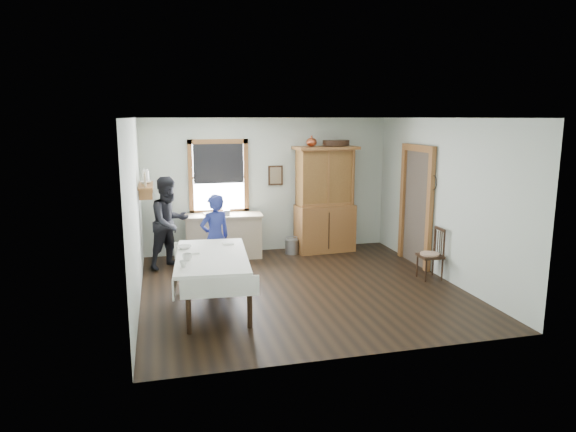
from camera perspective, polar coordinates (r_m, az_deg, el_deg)
The scene contains 20 objects.
room at distance 8.04m, azimuth 1.45°, elevation 1.18°, with size 5.01×5.01×2.70m.
window at distance 10.22m, azimuth -7.72°, elevation 4.75°, with size 1.18×0.07×1.48m.
doorway at distance 9.77m, azimuth 14.09°, elevation 1.48°, with size 0.09×1.14×2.22m.
wall_shelf at distance 9.25m, azimuth -15.53°, elevation 3.46°, with size 0.24×1.00×0.44m.
framed_picture at distance 10.41m, azimuth -1.39°, elevation 4.53°, with size 0.30×0.04×0.40m, color #311F11.
rug_beater at distance 9.21m, azimuth 15.83°, elevation 4.34°, with size 0.27×0.27×0.01m, color black.
work_counter at distance 10.10m, azimuth -7.14°, elevation -2.22°, with size 1.49×0.57×0.86m, color tan.
china_hutch at distance 10.41m, azimuth 4.15°, elevation 1.84°, with size 1.26×0.60×2.14m, color #9D6A30.
dining_table at distance 7.51m, azimuth -8.39°, elevation -7.19°, with size 1.03×1.96×0.78m, color white.
spindle_chair at distance 9.03m, azimuth 15.53°, elevation -4.03°, with size 0.41×0.41×0.88m, color #311F11.
pail at distance 10.35m, azimuth 0.43°, elevation -3.41°, with size 0.27×0.27×0.29m, color gray.
wicker_basket at distance 10.50m, azimuth 3.44°, elevation -3.48°, with size 0.35×0.24×0.20m, color tan.
woman_blue at distance 8.67m, azimuth -8.08°, elevation -2.74°, with size 0.50×0.33×1.36m, color navy.
figure_dark at distance 9.54m, azimuth -13.00°, elevation -1.07°, with size 0.75×0.59×1.55m, color black.
table_cup_a at distance 7.16m, azimuth -11.14°, elevation -4.49°, with size 0.13×0.13×0.10m, color white.
table_cup_b at distance 6.86m, azimuth -11.57°, elevation -5.24°, with size 0.09×0.09×0.09m, color white.
table_bowl at distance 7.79m, azimuth -11.44°, elevation -3.40°, with size 0.23×0.23×0.06m, color white.
counter_book at distance 10.08m, azimuth -9.42°, elevation 0.24°, with size 0.16×0.22×0.02m, color #77684F.
counter_bowl at distance 9.86m, azimuth -7.92°, elevation 0.17°, with size 0.20×0.20×0.06m, color white.
shelf_bowl at distance 9.25m, azimuth -15.53°, elevation 3.62°, with size 0.22×0.22×0.05m, color white.
Camera 1 is at (-2.13, -7.63, 2.71)m, focal length 32.00 mm.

